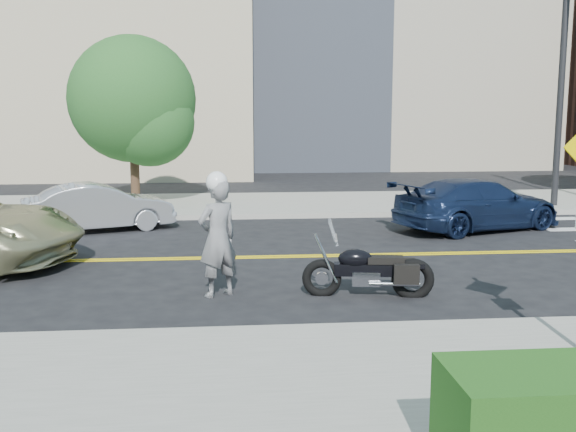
% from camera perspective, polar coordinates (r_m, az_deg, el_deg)
% --- Properties ---
extents(ground_plane, '(120.00, 120.00, 0.00)m').
position_cam_1_polar(ground_plane, '(14.27, -4.54, -3.54)').
color(ground_plane, black).
rests_on(ground_plane, ground).
extents(sidewalk_near, '(60.00, 5.00, 0.15)m').
position_cam_1_polar(sidewalk_near, '(7.10, -3.79, -16.14)').
color(sidewalk_near, '#9E9B91').
rests_on(sidewalk_near, ground_plane).
extents(sidewalk_far, '(60.00, 5.00, 0.15)m').
position_cam_1_polar(sidewalk_far, '(21.64, -4.79, 0.96)').
color(sidewalk_far, '#9E9B91').
rests_on(sidewalk_far, ground_plane).
extents(motorcyclist, '(0.86, 0.79, 2.10)m').
position_cam_1_polar(motorcyclist, '(11.20, -5.98, -1.58)').
color(motorcyclist, '#A4A3A8').
rests_on(motorcyclist, ground).
extents(motorcycle, '(2.18, 0.93, 1.29)m').
position_cam_1_polar(motorcycle, '(11.28, 6.87, -3.59)').
color(motorcycle, black).
rests_on(motorcycle, ground).
extents(parked_car_silver, '(3.95, 2.54, 1.23)m').
position_cam_1_polar(parked_car_silver, '(17.94, -15.70, 0.73)').
color(parked_car_silver, '#B1B3BA').
rests_on(parked_car_silver, ground).
extents(parked_car_blue, '(4.97, 3.38, 1.34)m').
position_cam_1_polar(parked_car_blue, '(18.09, 15.74, 0.97)').
color(parked_car_blue, '#18274A').
rests_on(parked_car_blue, ground).
extents(tree_far_a, '(3.94, 3.94, 5.38)m').
position_cam_1_polar(tree_far_a, '(21.79, -13.05, 9.60)').
color(tree_far_a, '#382619').
rests_on(tree_far_a, ground).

